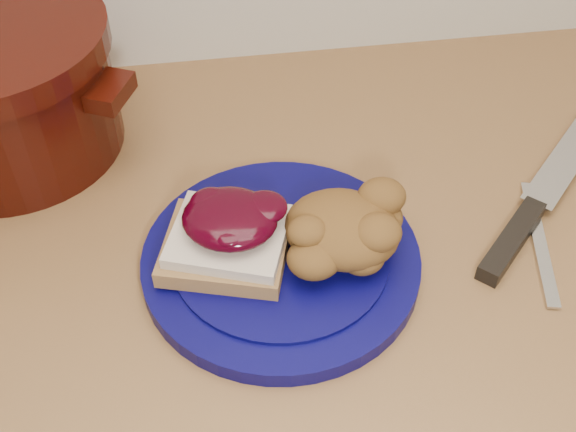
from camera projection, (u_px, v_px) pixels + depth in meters
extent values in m
cube|color=beige|center=(289.00, 426.00, 1.10)|extent=(4.00, 0.60, 0.86)
cylinder|color=#060442|center=(281.00, 261.00, 0.71)|extent=(0.36, 0.36, 0.02)
cube|color=olive|center=(226.00, 247.00, 0.69)|extent=(0.14, 0.13, 0.02)
cube|color=beige|center=(229.00, 236.00, 0.68)|extent=(0.13, 0.12, 0.01)
ellipsoid|color=black|center=(230.00, 218.00, 0.67)|extent=(0.12, 0.11, 0.03)
ellipsoid|color=brown|center=(342.00, 229.00, 0.68)|extent=(0.14, 0.13, 0.06)
cube|color=black|center=(512.00, 240.00, 0.73)|extent=(0.10, 0.10, 0.02)
cube|color=silver|center=(570.00, 154.00, 0.82)|extent=(0.17, 0.17, 0.00)
cube|color=silver|center=(539.00, 241.00, 0.73)|extent=(0.05, 0.17, 0.00)
cylinder|color=black|center=(2.00, 99.00, 0.80)|extent=(0.33, 0.33, 0.13)
cube|color=black|center=(110.00, 92.00, 0.75)|extent=(0.05, 0.07, 0.02)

